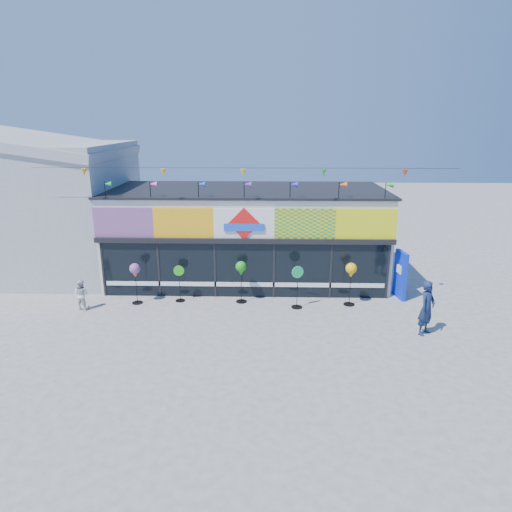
{
  "coord_description": "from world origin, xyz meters",
  "views": [
    {
      "loc": [
        0.94,
        -14.17,
        6.98
      ],
      "look_at": [
        0.51,
        2.0,
        2.18
      ],
      "focal_mm": 32.0,
      "sensor_mm": 36.0,
      "label": 1
    }
  ],
  "objects_px": {
    "spinner_2": "(241,270)",
    "spinner_3": "(297,286)",
    "spinner_4": "(351,271)",
    "child": "(81,294)",
    "spinner_0": "(135,272)",
    "adult_man": "(427,308)",
    "blue_sign": "(400,275)",
    "spinner_1": "(179,282)"
  },
  "relations": [
    {
      "from": "adult_man",
      "to": "child",
      "type": "relative_size",
      "value": 1.59
    },
    {
      "from": "adult_man",
      "to": "child",
      "type": "distance_m",
      "value": 12.63
    },
    {
      "from": "spinner_4",
      "to": "child",
      "type": "distance_m",
      "value": 10.42
    },
    {
      "from": "adult_man",
      "to": "spinner_0",
      "type": "bearing_deg",
      "value": 122.99
    },
    {
      "from": "adult_man",
      "to": "child",
      "type": "xyz_separation_m",
      "value": [
        -12.49,
        1.81,
        -0.35
      ]
    },
    {
      "from": "spinner_2",
      "to": "blue_sign",
      "type": "bearing_deg",
      "value": 5.88
    },
    {
      "from": "child",
      "to": "spinner_2",
      "type": "bearing_deg",
      "value": -158.12
    },
    {
      "from": "spinner_0",
      "to": "spinner_3",
      "type": "xyz_separation_m",
      "value": [
        6.33,
        -0.28,
        -0.44
      ]
    },
    {
      "from": "spinner_3",
      "to": "child",
      "type": "height_order",
      "value": "spinner_3"
    },
    {
      "from": "spinner_2",
      "to": "child",
      "type": "height_order",
      "value": "spinner_2"
    },
    {
      "from": "blue_sign",
      "to": "child",
      "type": "distance_m",
      "value": 12.63
    },
    {
      "from": "spinner_3",
      "to": "child",
      "type": "relative_size",
      "value": 1.41
    },
    {
      "from": "spinner_3",
      "to": "spinner_4",
      "type": "height_order",
      "value": "spinner_4"
    },
    {
      "from": "adult_man",
      "to": "spinner_2",
      "type": "bearing_deg",
      "value": 113.27
    },
    {
      "from": "spinner_0",
      "to": "adult_man",
      "type": "xyz_separation_m",
      "value": [
        10.55,
        -2.45,
        -0.38
      ]
    },
    {
      "from": "spinner_0",
      "to": "spinner_1",
      "type": "relative_size",
      "value": 1.11
    },
    {
      "from": "spinner_2",
      "to": "spinner_4",
      "type": "relative_size",
      "value": 0.99
    },
    {
      "from": "child",
      "to": "adult_man",
      "type": "bearing_deg",
      "value": -174.62
    },
    {
      "from": "spinner_0",
      "to": "adult_man",
      "type": "distance_m",
      "value": 10.83
    },
    {
      "from": "blue_sign",
      "to": "adult_man",
      "type": "xyz_separation_m",
      "value": [
        -0.04,
        -3.36,
        -0.03
      ]
    },
    {
      "from": "spinner_0",
      "to": "spinner_2",
      "type": "height_order",
      "value": "spinner_2"
    },
    {
      "from": "spinner_0",
      "to": "spinner_1",
      "type": "distance_m",
      "value": 1.77
    },
    {
      "from": "blue_sign",
      "to": "spinner_4",
      "type": "distance_m",
      "value": 2.36
    },
    {
      "from": "blue_sign",
      "to": "spinner_3",
      "type": "relative_size",
      "value": 1.16
    },
    {
      "from": "spinner_2",
      "to": "adult_man",
      "type": "bearing_deg",
      "value": -22.79
    },
    {
      "from": "adult_man",
      "to": "spinner_3",
      "type": "bearing_deg",
      "value": 108.8
    },
    {
      "from": "spinner_1",
      "to": "child",
      "type": "height_order",
      "value": "spinner_1"
    },
    {
      "from": "spinner_3",
      "to": "spinner_0",
      "type": "bearing_deg",
      "value": 177.5
    },
    {
      "from": "spinner_0",
      "to": "blue_sign",
      "type": "bearing_deg",
      "value": 4.9
    },
    {
      "from": "spinner_2",
      "to": "child",
      "type": "relative_size",
      "value": 1.43
    },
    {
      "from": "spinner_2",
      "to": "spinner_3",
      "type": "relative_size",
      "value": 1.01
    },
    {
      "from": "blue_sign",
      "to": "spinner_2",
      "type": "height_order",
      "value": "blue_sign"
    },
    {
      "from": "spinner_2",
      "to": "adult_man",
      "type": "distance_m",
      "value": 6.96
    },
    {
      "from": "spinner_0",
      "to": "spinner_3",
      "type": "bearing_deg",
      "value": -2.5
    },
    {
      "from": "spinner_1",
      "to": "spinner_2",
      "type": "bearing_deg",
      "value": -0.79
    },
    {
      "from": "spinner_2",
      "to": "spinner_3",
      "type": "xyz_separation_m",
      "value": [
        2.19,
        -0.52,
        -0.47
      ]
    },
    {
      "from": "spinner_0",
      "to": "spinner_4",
      "type": "bearing_deg",
      "value": 0.41
    },
    {
      "from": "spinner_1",
      "to": "spinner_3",
      "type": "xyz_separation_m",
      "value": [
        4.67,
        -0.55,
        0.1
      ]
    },
    {
      "from": "spinner_1",
      "to": "adult_man",
      "type": "bearing_deg",
      "value": -17.07
    },
    {
      "from": "adult_man",
      "to": "spinner_1",
      "type": "bearing_deg",
      "value": 119.0
    },
    {
      "from": "adult_man",
      "to": "spinner_4",
      "type": "bearing_deg",
      "value": 86.36
    },
    {
      "from": "spinner_1",
      "to": "spinner_3",
      "type": "distance_m",
      "value": 4.7
    }
  ]
}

